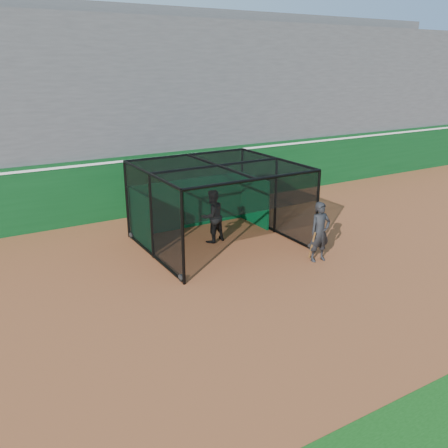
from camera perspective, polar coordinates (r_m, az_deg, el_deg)
ground at (r=13.29m, az=4.13°, el=-8.19°), size 120.00×120.00×0.00m
outfield_wall at (r=19.99m, az=-9.77°, el=4.82°), size 50.00×0.50×2.50m
grandstand at (r=23.05m, az=-13.74°, el=14.43°), size 50.00×7.85×8.95m
batting_cage at (r=16.22m, az=-0.76°, el=2.21°), size 4.97×4.65×2.79m
batter at (r=16.57m, az=-1.43°, el=0.93°), size 1.04×0.88×1.88m
on_deck_player at (r=15.24m, az=11.47°, el=-0.95°), size 0.75×0.53×1.94m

